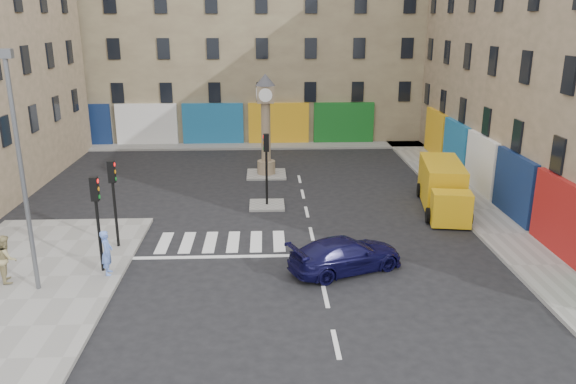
{
  "coord_description": "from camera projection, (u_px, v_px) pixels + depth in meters",
  "views": [
    {
      "loc": [
        -2.05,
        -19.63,
        9.38
      ],
      "look_at": [
        -1.07,
        4.02,
        2.0
      ],
      "focal_mm": 35.0,
      "sensor_mm": 36.0,
      "label": 1
    }
  ],
  "objects": [
    {
      "name": "pedestrian_blue",
      "position": [
        107.0,
        252.0,
        20.89
      ],
      "size": [
        0.49,
        0.68,
        1.73
      ],
      "primitive_type": "imported",
      "rotation": [
        0.0,
        0.0,
        1.7
      ],
      "color": "#6083DD",
      "rests_on": "sidewalk_left"
    },
    {
      "name": "sidewalk_far",
      "position": [
        240.0,
        146.0,
        42.59
      ],
      "size": [
        32.0,
        2.4,
        0.15
      ],
      "primitive_type": "cube",
      "color": "gray",
      "rests_on": "ground"
    },
    {
      "name": "island_far",
      "position": [
        266.0,
        174.0,
        34.86
      ],
      "size": [
        2.4,
        2.4,
        0.12
      ],
      "primitive_type": "cube",
      "color": "gray",
      "rests_on": "ground"
    },
    {
      "name": "island_near",
      "position": [
        267.0,
        205.0,
        29.13
      ],
      "size": [
        1.8,
        1.8,
        0.12
      ],
      "primitive_type": "cube",
      "color": "gray",
      "rests_on": "ground"
    },
    {
      "name": "pedestrian_tan",
      "position": [
        6.0,
        258.0,
        20.33
      ],
      "size": [
        0.97,
        1.06,
        1.77
      ],
      "primitive_type": "imported",
      "rotation": [
        0.0,
        0.0,
        2.02
      ],
      "color": "tan",
      "rests_on": "sidewalk_left"
    },
    {
      "name": "clock_pillar",
      "position": [
        266.0,
        119.0,
        33.81
      ],
      "size": [
        1.2,
        1.2,
        6.1
      ],
      "color": "#9D8266",
      "rests_on": "island_far"
    },
    {
      "name": "sidewalk_left",
      "position": [
        6.0,
        301.0,
        19.23
      ],
      "size": [
        7.0,
        16.0,
        0.15
      ],
      "primitive_type": "cube",
      "color": "gray",
      "rests_on": "ground"
    },
    {
      "name": "lamp_post",
      "position": [
        20.0,
        162.0,
        18.62
      ],
      "size": [
        0.5,
        0.25,
        8.3
      ],
      "color": "#595B60",
      "rests_on": "sidewalk_left"
    },
    {
      "name": "yellow_van",
      "position": [
        443.0,
        187.0,
        28.59
      ],
      "size": [
        2.88,
        6.43,
        2.26
      ],
      "rotation": [
        0.0,
        0.0,
        -0.16
      ],
      "color": "gold",
      "rests_on": "ground"
    },
    {
      "name": "sidewalk_right",
      "position": [
        457.0,
        191.0,
        31.46
      ],
      "size": [
        2.6,
        30.0,
        0.15
      ],
      "primitive_type": "cube",
      "color": "gray",
      "rests_on": "ground"
    },
    {
      "name": "navy_sedan",
      "position": [
        346.0,
        255.0,
        21.57
      ],
      "size": [
        4.9,
        3.47,
        1.32
      ],
      "primitive_type": "imported",
      "rotation": [
        0.0,
        0.0,
        1.97
      ],
      "color": "#0C0B33",
      "rests_on": "ground"
    },
    {
      "name": "ground",
      "position": [
        320.0,
        272.0,
        21.6
      ],
      "size": [
        120.0,
        120.0,
        0.0
      ],
      "primitive_type": "plane",
      "color": "black",
      "rests_on": "ground"
    },
    {
      "name": "building_far",
      "position": [
        240.0,
        29.0,
        45.62
      ],
      "size": [
        32.0,
        10.0,
        17.0
      ],
      "primitive_type": "cube",
      "color": "#968864",
      "rests_on": "ground"
    },
    {
      "name": "traffic_light_island",
      "position": [
        266.0,
        158.0,
        28.38
      ],
      "size": [
        0.28,
        0.22,
        3.7
      ],
      "color": "black",
      "rests_on": "island_near"
    },
    {
      "name": "traffic_light_left_near",
      "position": [
        97.0,
        209.0,
        20.68
      ],
      "size": [
        0.28,
        0.22,
        3.7
      ],
      "color": "black",
      "rests_on": "sidewalk_left"
    },
    {
      "name": "traffic_light_left_far",
      "position": [
        113.0,
        190.0,
        22.97
      ],
      "size": [
        0.28,
        0.22,
        3.7
      ],
      "color": "black",
      "rests_on": "sidewalk_left"
    }
  ]
}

